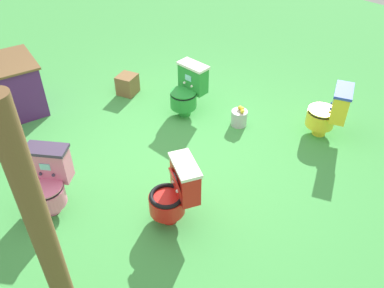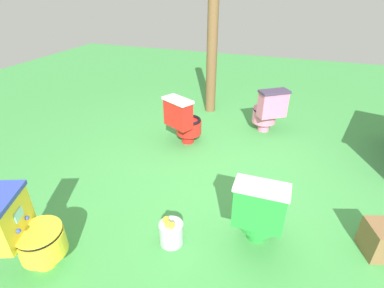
{
  "view_description": "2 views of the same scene",
  "coord_description": "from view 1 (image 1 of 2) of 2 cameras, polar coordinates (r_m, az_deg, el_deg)",
  "views": [
    {
      "loc": [
        -2.79,
        -2.87,
        3.3
      ],
      "look_at": [
        -0.15,
        -0.4,
        0.43
      ],
      "focal_mm": 38.0,
      "sensor_mm": 36.0,
      "label": 1
    },
    {
      "loc": [
        2.75,
        0.6,
        2.11
      ],
      "look_at": [
        -0.05,
        -0.39,
        0.44
      ],
      "focal_mm": 27.27,
      "sensor_mm": 36.0,
      "label": 2
    }
  ],
  "objects": [
    {
      "name": "ground",
      "position": [
        5.19,
        -2.16,
        -1.07
      ],
      "size": [
        14.0,
        14.0,
        0.0
      ],
      "primitive_type": "plane",
      "color": "#429947"
    },
    {
      "name": "toilet_pink",
      "position": [
        4.5,
        -19.49,
        -4.9
      ],
      "size": [
        0.63,
        0.61,
        0.73
      ],
      "rotation": [
        0.0,
        0.0,
        2.19
      ],
      "color": "pink",
      "rests_on": "ground"
    },
    {
      "name": "toilet_yellow",
      "position": [
        5.55,
        18.73,
        4.32
      ],
      "size": [
        0.56,
        0.61,
        0.73
      ],
      "rotation": [
        0.0,
        0.0,
        0.38
      ],
      "color": "yellow",
      "rests_on": "ground"
    },
    {
      "name": "toilet_green",
      "position": [
        5.71,
        -0.6,
        7.59
      ],
      "size": [
        0.49,
        0.43,
        0.73
      ],
      "rotation": [
        0.0,
        0.0,
        1.57
      ],
      "color": "green",
      "rests_on": "ground"
    },
    {
      "name": "toilet_red",
      "position": [
        4.13,
        -2.36,
        -6.77
      ],
      "size": [
        0.62,
        0.58,
        0.73
      ],
      "rotation": [
        0.0,
        0.0,
        1.09
      ],
      "color": "red",
      "rests_on": "ground"
    },
    {
      "name": "wooden_post",
      "position": [
        3.14,
        -20.73,
        -10.25
      ],
      "size": [
        0.18,
        0.18,
        2.14
      ],
      "primitive_type": "cylinder",
      "color": "brown",
      "rests_on": "ground"
    },
    {
      "name": "small_crate",
      "position": [
        6.36,
        -9.04,
        8.27
      ],
      "size": [
        0.35,
        0.34,
        0.3
      ],
      "primitive_type": "cube",
      "rotation": [
        0.0,
        0.0,
        3.46
      ],
      "color": "brown",
      "rests_on": "ground"
    },
    {
      "name": "lemon_bucket",
      "position": [
        5.63,
        6.64,
        3.72
      ],
      "size": [
        0.22,
        0.22,
        0.28
      ],
      "color": "#B7B7BF",
      "rests_on": "ground"
    }
  ]
}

